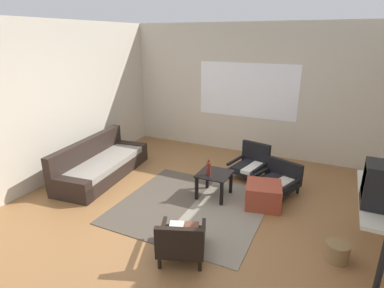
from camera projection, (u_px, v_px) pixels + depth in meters
The scene contains 14 objects.
ground_plane at pixel (181, 219), 4.38m from camera, with size 7.80×7.80×0.00m, color olive.
far_wall_with_window at pixel (248, 90), 6.54m from camera, with size 5.60×0.13×2.70m.
side_wall_left at pixel (49, 103), 5.27m from camera, with size 0.12×6.60×2.70m, color beige.
area_rug at pixel (191, 206), 4.68m from camera, with size 2.10×2.03×0.01m.
couch at pixel (101, 165), 5.65m from camera, with size 0.97×2.09×0.68m.
coffee_table at pixel (214, 178), 4.88m from camera, with size 0.49×0.51×0.40m.
armchair_by_window at pixel (251, 163), 5.64m from camera, with size 0.67×0.72×0.59m.
armchair_striped_foreground at pixel (181, 240), 3.53m from camera, with size 0.71×0.76×0.53m.
armchair_corner at pixel (277, 180), 5.07m from camera, with size 0.81×0.82×0.48m.
ottoman_orange at pixel (263, 195), 4.66m from camera, with size 0.51×0.51×0.36m, color #993D28.
console_shelf at pixel (382, 205), 3.35m from camera, with size 0.47×1.41×0.80m.
clay_vase at pixel (383, 177), 3.51m from camera, with size 0.19×0.19×0.34m.
glass_bottle at pixel (209, 169), 4.75m from camera, with size 0.07×0.07×0.27m.
wicker_basket at pixel (337, 251), 3.54m from camera, with size 0.27×0.27×0.22m, color olive.
Camera 1 is at (1.77, -3.35, 2.43)m, focal length 29.14 mm.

